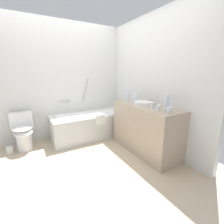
# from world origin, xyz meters

# --- Properties ---
(ground_plane) EXTENTS (3.75, 3.75, 0.00)m
(ground_plane) POSITION_xyz_m (0.00, 0.00, 0.00)
(ground_plane) COLOR #C1AD8E
(wall_back_tiled) EXTENTS (3.15, 0.10, 2.41)m
(wall_back_tiled) POSITION_xyz_m (0.00, 1.20, 1.21)
(wall_back_tiled) COLOR silver
(wall_back_tiled) RESTS_ON ground_plane
(wall_right_mirror) EXTENTS (0.10, 2.70, 2.41)m
(wall_right_mirror) POSITION_xyz_m (1.43, 0.00, 1.21)
(wall_right_mirror) COLOR silver
(wall_right_mirror) RESTS_ON ground_plane
(bathtub) EXTENTS (1.64, 0.71, 1.27)m
(bathtub) POSITION_xyz_m (0.49, 0.80, 0.28)
(bathtub) COLOR silver
(bathtub) RESTS_ON ground_plane
(toilet) EXTENTS (0.38, 0.51, 0.69)m
(toilet) POSITION_xyz_m (-0.80, 0.88, 0.34)
(toilet) COLOR white
(toilet) RESTS_ON ground_plane
(vanity_counter) EXTENTS (0.53, 1.32, 0.85)m
(vanity_counter) POSITION_xyz_m (1.11, -0.27, 0.42)
(vanity_counter) COLOR tan
(vanity_counter) RESTS_ON ground_plane
(sink_basin) EXTENTS (0.32, 0.32, 0.06)m
(sink_basin) POSITION_xyz_m (1.09, -0.22, 0.88)
(sink_basin) COLOR white
(sink_basin) RESTS_ON vanity_counter
(sink_faucet) EXTENTS (0.10, 0.15, 0.07)m
(sink_faucet) POSITION_xyz_m (1.28, -0.22, 0.88)
(sink_faucet) COLOR #B1B1B6
(sink_faucet) RESTS_ON vanity_counter
(water_bottle_0) EXTENTS (0.07, 0.07, 0.25)m
(water_bottle_0) POSITION_xyz_m (1.07, 0.21, 0.96)
(water_bottle_0) COLOR silver
(water_bottle_0) RESTS_ON vanity_counter
(water_bottle_1) EXTENTS (0.07, 0.07, 0.26)m
(water_bottle_1) POSITION_xyz_m (1.12, -0.70, 0.97)
(water_bottle_1) COLOR silver
(water_bottle_1) RESTS_ON vanity_counter
(water_bottle_2) EXTENTS (0.06, 0.06, 0.19)m
(water_bottle_2) POSITION_xyz_m (1.08, -0.00, 0.93)
(water_bottle_2) COLOR silver
(water_bottle_2) RESTS_ON vanity_counter
(drinking_glass_0) EXTENTS (0.06, 0.06, 0.10)m
(drinking_glass_0) POSITION_xyz_m (1.11, 0.08, 0.89)
(drinking_glass_0) COLOR white
(drinking_glass_0) RESTS_ON vanity_counter
(drinking_glass_1) EXTENTS (0.07, 0.07, 0.09)m
(drinking_glass_1) POSITION_xyz_m (1.05, -0.48, 0.89)
(drinking_glass_1) COLOR white
(drinking_glass_1) RESTS_ON vanity_counter
(drinking_glass_2) EXTENTS (0.07, 0.07, 0.08)m
(drinking_glass_2) POSITION_xyz_m (1.04, -0.61, 0.88)
(drinking_glass_2) COLOR white
(drinking_glass_2) RESTS_ON vanity_counter
(drinking_glass_3) EXTENTS (0.06, 0.06, 0.08)m
(drinking_glass_3) POSITION_xyz_m (1.03, -0.83, 0.89)
(drinking_glass_3) COLOR white
(drinking_glass_3) RESTS_ON vanity_counter
(toilet_paper_roll) EXTENTS (0.11, 0.11, 0.11)m
(toilet_paper_roll) POSITION_xyz_m (-1.04, 0.85, 0.06)
(toilet_paper_roll) COLOR white
(toilet_paper_roll) RESTS_ON ground_plane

